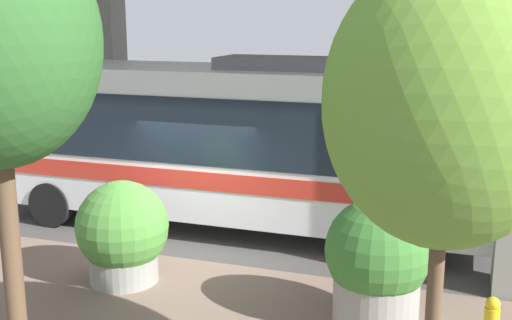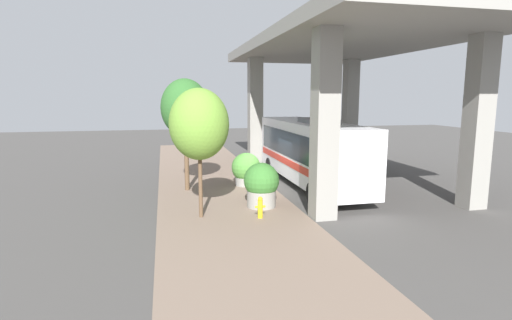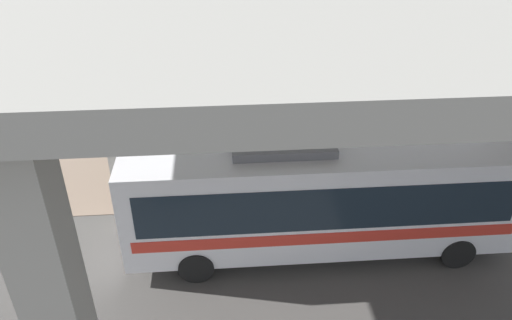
# 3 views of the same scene
# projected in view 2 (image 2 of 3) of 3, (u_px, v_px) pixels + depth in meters

# --- Properties ---
(ground_plane) EXTENTS (80.00, 80.00, 0.00)m
(ground_plane) POSITION_uv_depth(u_px,v_px,m) (271.00, 186.00, 21.79)
(ground_plane) COLOR #474442
(ground_plane) RESTS_ON ground
(sidewalk_strip) EXTENTS (6.00, 40.00, 0.02)m
(sidewalk_strip) POSITION_uv_depth(u_px,v_px,m) (216.00, 189.00, 21.13)
(sidewalk_strip) COLOR #7A6656
(sidewalk_strip) RESTS_ON ground
(overpass) EXTENTS (9.40, 20.11, 8.01)m
(overpass) POSITION_uv_depth(u_px,v_px,m) (343.00, 56.00, 21.58)
(overpass) COLOR gray
(overpass) RESTS_ON ground
(bus) EXTENTS (2.66, 11.17, 3.74)m
(bus) POSITION_uv_depth(u_px,v_px,m) (310.00, 149.00, 21.57)
(bus) COLOR silver
(bus) RESTS_ON ground
(fire_hydrant) EXTENTS (0.42, 0.20, 0.90)m
(fire_hydrant) POSITION_uv_depth(u_px,v_px,m) (260.00, 207.00, 15.95)
(fire_hydrant) COLOR gold
(fire_hydrant) RESTS_ON ground
(planter_front) EXTENTS (1.60, 1.60, 1.81)m
(planter_front) POSITION_uv_depth(u_px,v_px,m) (246.00, 170.00, 21.81)
(planter_front) COLOR gray
(planter_front) RESTS_ON ground
(planter_middle) EXTENTS (1.56, 1.56, 1.98)m
(planter_middle) POSITION_uv_depth(u_px,v_px,m) (262.00, 185.00, 17.51)
(planter_middle) COLOR gray
(planter_middle) RESTS_ON ground
(street_tree_near) EXTENTS (2.34, 2.34, 5.18)m
(street_tree_near) POSITION_uv_depth(u_px,v_px,m) (199.00, 124.00, 15.56)
(street_tree_near) COLOR brown
(street_tree_near) RESTS_ON ground
(street_tree_far) EXTENTS (2.44, 2.44, 5.74)m
(street_tree_far) POSITION_uv_depth(u_px,v_px,m) (185.00, 108.00, 20.17)
(street_tree_far) COLOR brown
(street_tree_far) RESTS_ON ground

